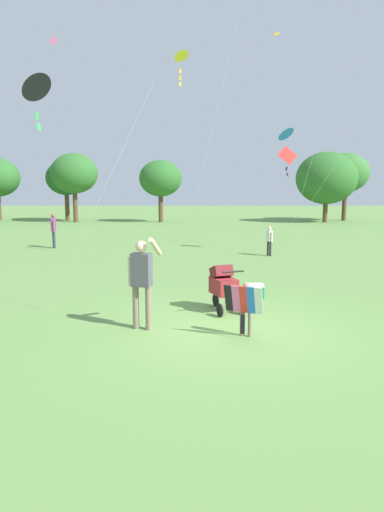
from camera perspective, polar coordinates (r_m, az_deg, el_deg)
name	(u,v)px	position (r m, az deg, el deg)	size (l,w,h in m)	color
ground_plane	(225,328)	(8.83, 4.19, -9.11)	(120.00, 120.00, 0.00)	#668E47
treeline_distant	(90,174)	(36.68, -12.73, 10.05)	(37.43, 6.79, 6.50)	brown
child_with_butterfly_kite	(245,304)	(8.22, 6.69, -6.03)	(0.71, 0.49, 1.00)	#7F705B
person_adult_flyer	(141,276)	(8.59, -6.46, -2.56)	(0.64, 0.52, 1.79)	#7F705B
stroller	(222,284)	(9.90, 3.88, -3.53)	(0.77, 1.12, 1.03)	black
kite_adult_black	(36,89)	(10.29, -19.08, 19.30)	(2.86, 1.50, 4.99)	black
kite_orange_delta	(181,60)	(16.68, -1.34, 23.50)	(1.91, 3.76, 7.31)	yellow
kite_green_novelty	(286,135)	(20.88, 11.74, 14.75)	(2.49, 3.70, 5.29)	blue
kite_blue_high	(287,159)	(19.01, 11.96, 11.90)	(1.00, 1.89, 4.38)	red
distant_kites_cluster	(274,63)	(26.58, 10.34, 22.85)	(30.55, 7.39, 11.68)	#F4A319
person_red_shirt	(53,228)	(21.14, -17.21, 3.43)	(0.32, 0.47, 1.55)	#33384C
person_sitting_far	(269,238)	(18.15, 9.67, 2.20)	(0.24, 0.36, 1.18)	#232328
cooler_box	(254,291)	(11.21, 7.80, -4.41)	(0.45, 0.33, 0.35)	#288466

